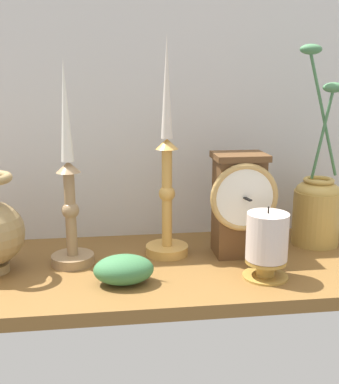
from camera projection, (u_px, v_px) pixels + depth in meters
The scene contains 8 objects.
ground_plane at pixel (154, 270), 91.19cm from camera, with size 100.00×36.00×2.40cm, color brown.
back_wall at pixel (144, 87), 101.03cm from camera, with size 120.00×2.00×65.00cm, color silver.
mantel_clock at pixel (239, 203), 93.21cm from camera, with size 13.10×10.83×20.37cm.
candlestick_tall_left at pixel (167, 184), 92.66cm from camera, with size 8.50×8.50×42.34cm.
candlestick_tall_center at pixel (70, 197), 87.96cm from camera, with size 8.04×8.04×37.78cm.
brass_vase_jar at pixel (317, 205), 100.10cm from camera, with size 11.24×9.73×40.72cm.
pillar_candle_front at pixel (267, 243), 83.48cm from camera, with size 8.07×8.07×12.99cm.
ivy_sprig at pixel (124, 270), 81.88cm from camera, with size 10.35×7.25×5.04cm.
Camera 1 is at (-8.09, -84.75, 34.83)cm, focal length 44.76 mm.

